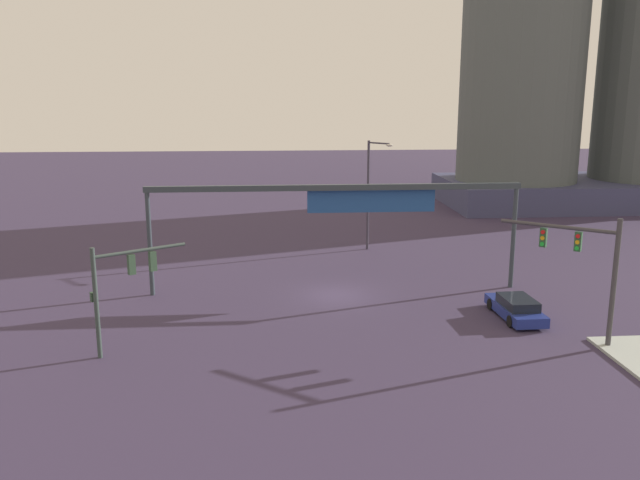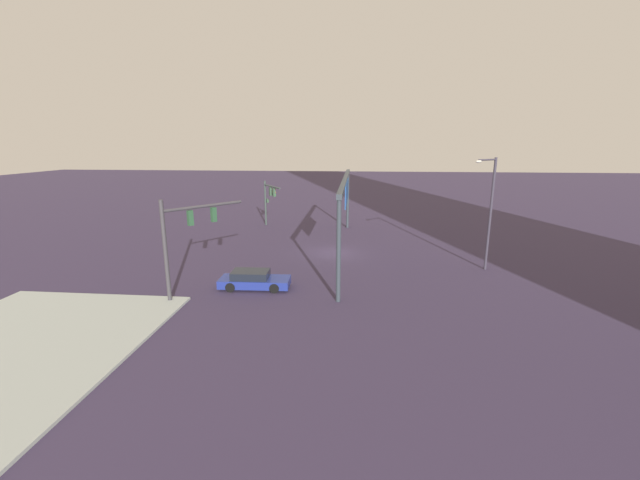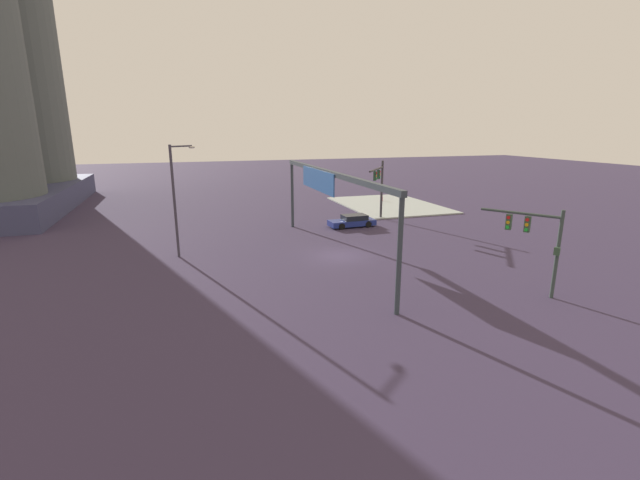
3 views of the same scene
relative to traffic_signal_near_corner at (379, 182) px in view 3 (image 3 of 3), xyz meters
The scene contains 8 objects.
ground_plane 14.71m from the traffic_signal_near_corner, 142.79° to the left, with size 212.85×212.85×0.00m, color #372D47.
sidewalk_corner 10.81m from the traffic_signal_near_corner, 33.21° to the right, with size 15.74×11.49×0.15m, color #A2AAA5.
traffic_signal_near_corner is the anchor object (origin of this frame).
traffic_signal_opposite_side 22.19m from the traffic_signal_near_corner, behind, with size 4.15×2.66×5.24m.
streetlamp_curved_arm 21.70m from the traffic_signal_near_corner, 110.02° to the left, with size 1.71×2.00×8.53m.
overhead_sign_gantry 14.46m from the traffic_signal_near_corner, 138.34° to the left, with size 22.78×0.43×6.66m.
sedan_car_approaching 5.54m from the traffic_signal_near_corner, 116.43° to the left, with size 2.01×4.75×1.21m.
fire_hydrant_on_curb 13.12m from the traffic_signal_near_corner, 27.64° to the right, with size 0.33×0.22×0.71m.
Camera 3 is at (-30.33, 11.51, 9.64)m, focal length 24.23 mm.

